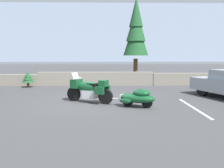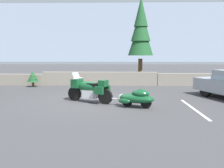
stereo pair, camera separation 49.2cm
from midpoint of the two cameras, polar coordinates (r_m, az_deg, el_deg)
ground_plane at (r=11.17m, az=-6.48°, el=-4.07°), size 80.00×80.00×0.00m
stone_guard_wall at (r=16.63m, az=-4.74°, el=1.15°), size 24.00×0.59×0.93m
distant_ridgeline at (r=106.66m, az=-1.77°, el=10.35°), size 240.00×80.00×16.00m
touring_motorcycle at (r=10.75m, az=-6.84°, el=-1.16°), size 2.14×1.33×1.33m
car_shaped_trailer at (r=9.79m, az=4.75°, el=-3.20°), size 2.14×1.29×0.76m
pine_tree_tall at (r=18.12m, az=4.98°, el=12.88°), size 1.87×1.87×6.34m
pine_sapling_near at (r=16.60m, az=-20.34°, el=1.46°), size 0.77×0.77×1.03m
parking_stripe_marker at (r=10.19m, az=17.65°, el=-5.44°), size 0.12×3.60×0.01m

